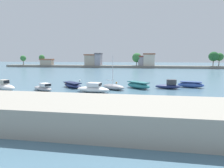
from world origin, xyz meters
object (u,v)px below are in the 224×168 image
at_px(moored_boat_0, 6,87).
at_px(moored_boat_3, 93,89).
at_px(moored_boat_2, 72,85).
at_px(mooring_buoy_3, 80,81).
at_px(moored_boat_4, 113,87).
at_px(moored_boat_5, 138,85).
at_px(mooring_buoy_1, 199,85).
at_px(mooring_buoy_4, 116,83).
at_px(moored_boat_6, 169,86).
at_px(mooring_buoy_0, 133,82).
at_px(mooring_buoy_2, 66,83).
at_px(moored_boat_7, 191,85).
at_px(moored_boat_1, 43,88).

relative_size(moored_boat_0, moored_boat_3, 0.87).
distance_m(moored_boat_2, mooring_buoy_3, 9.20).
height_order(moored_boat_2, moored_boat_4, moored_boat_4).
bearing_deg(moored_boat_5, mooring_buoy_1, 63.36).
xyz_separation_m(mooring_buoy_1, mooring_buoy_3, (-25.79, 2.61, 0.02)).
relative_size(moored_boat_3, mooring_buoy_1, 14.53).
relative_size(moored_boat_4, mooring_buoy_4, 17.51).
distance_m(moored_boat_6, mooring_buoy_0, 10.16).
bearing_deg(moored_boat_5, mooring_buoy_0, 139.77).
relative_size(moored_boat_4, moored_boat_6, 1.31).
distance_m(mooring_buoy_0, mooring_buoy_3, 12.36).
height_order(moored_boat_5, mooring_buoy_2, moored_boat_5).
bearing_deg(mooring_buoy_4, mooring_buoy_1, -2.30).
bearing_deg(mooring_buoy_3, mooring_buoy_2, -119.41).
xyz_separation_m(moored_boat_2, moored_boat_6, (17.67, 1.59, 0.10)).
xyz_separation_m(moored_boat_7, mooring_buoy_4, (-14.60, 3.38, -0.38)).
xyz_separation_m(moored_boat_1, mooring_buoy_2, (-0.06, 9.71, -0.34)).
bearing_deg(moored_boat_4, mooring_buoy_4, 125.38).
height_order(moored_boat_0, mooring_buoy_2, moored_boat_0).
distance_m(moored_boat_3, moored_boat_7, 18.55).
distance_m(moored_boat_2, moored_boat_5, 12.28).
bearing_deg(moored_boat_3, moored_boat_0, -168.00).
distance_m(moored_boat_6, mooring_buoy_2, 21.67).
bearing_deg(mooring_buoy_2, moored_boat_2, -56.30).
relative_size(moored_boat_1, moored_boat_7, 1.01).
bearing_deg(mooring_buoy_2, moored_boat_6, -10.32).
distance_m(moored_boat_4, mooring_buoy_2, 13.31).
xyz_separation_m(mooring_buoy_3, mooring_buoy_4, (8.96, -1.93, -0.05)).
distance_m(moored_boat_0, moored_boat_1, 6.55).
relative_size(moored_boat_1, moored_boat_5, 0.98).
relative_size(mooring_buoy_0, mooring_buoy_1, 0.70).
xyz_separation_m(moored_boat_1, moored_boat_6, (21.26, 5.82, 0.07)).
height_order(moored_boat_1, mooring_buoy_4, moored_boat_1).
bearing_deg(moored_boat_7, moored_boat_4, -147.48).
relative_size(mooring_buoy_2, mooring_buoy_4, 1.01).
distance_m(moored_boat_0, mooring_buoy_2, 12.30).
relative_size(moored_boat_4, mooring_buoy_0, 20.95).
distance_m(moored_boat_3, mooring_buoy_3, 14.86).
bearing_deg(mooring_buoy_0, mooring_buoy_1, -10.77).
height_order(moored_boat_3, mooring_buoy_2, moored_boat_3).
xyz_separation_m(moored_boat_5, moored_boat_6, (5.44, 0.53, -0.01)).
height_order(moored_boat_0, mooring_buoy_4, moored_boat_0).
xyz_separation_m(moored_boat_0, mooring_buoy_3, (8.46, 14.05, -0.43)).
bearing_deg(mooring_buoy_4, moored_boat_4, -85.39).
distance_m(moored_boat_2, mooring_buoy_4, 10.22).
xyz_separation_m(moored_boat_2, mooring_buoy_4, (7.33, 7.12, -0.31)).
relative_size(moored_boat_2, mooring_buoy_1, 12.83).
bearing_deg(mooring_buoy_2, mooring_buoy_3, 60.59).
relative_size(moored_boat_6, mooring_buoy_1, 11.15).
relative_size(moored_boat_3, moored_boat_4, 1.00).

